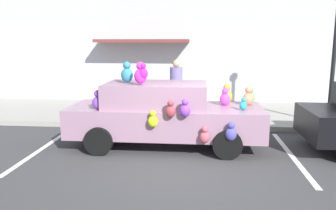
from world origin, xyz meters
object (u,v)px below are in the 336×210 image
object	(u,v)px
teddy_bear_on_sidewalk	(152,108)
pedestrian_near_shopfront	(176,93)
plush_covered_car	(164,113)
street_lamp_post	(336,35)

from	to	relation	value
teddy_bear_on_sidewalk	pedestrian_near_shopfront	bearing A→B (deg)	-4.74
plush_covered_car	teddy_bear_on_sidewalk	world-z (taller)	plush_covered_car
plush_covered_car	teddy_bear_on_sidewalk	distance (m)	2.33
plush_covered_car	pedestrian_near_shopfront	size ratio (longest dim) A/B	2.52
teddy_bear_on_sidewalk	pedestrian_near_shopfront	distance (m)	0.89
plush_covered_car	teddy_bear_on_sidewalk	xyz separation A→B (m)	(-0.60, 2.23, -0.30)
street_lamp_post	teddy_bear_on_sidewalk	bearing A→B (deg)	177.79
teddy_bear_on_sidewalk	street_lamp_post	bearing A→B (deg)	-2.21
plush_covered_car	street_lamp_post	bearing A→B (deg)	23.79
plush_covered_car	street_lamp_post	size ratio (longest dim) A/B	1.09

